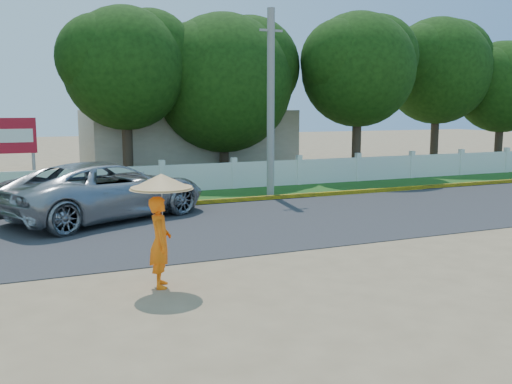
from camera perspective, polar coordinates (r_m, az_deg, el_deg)
ground at (r=12.21m, az=3.76°, el=-7.31°), size 120.00×120.00×0.00m
road at (r=16.23m, az=-3.52°, el=-3.32°), size 60.00×7.00×0.02m
grass_verge at (r=21.16m, az=-8.37°, el=-0.63°), size 60.00×3.50×0.03m
curb at (r=19.54m, az=-7.07°, el=-1.16°), size 40.00×0.18×0.16m
fence at (r=22.48m, az=-9.37°, el=1.25°), size 40.00×0.10×1.10m
building_near at (r=29.71m, az=-7.00°, el=5.05°), size 10.00×6.00×3.20m
utility_pole at (r=21.34m, az=1.48°, el=8.78°), size 0.28×0.28×6.89m
vehicle at (r=17.66m, az=-14.69°, el=0.19°), size 6.86×5.21×1.73m
monk_with_parasol at (r=10.60m, az=-9.50°, el=-2.15°), size 1.17×1.17×2.12m
billboard at (r=22.78m, az=-24.22°, el=4.74°), size 2.50×0.13×2.95m
tree_row at (r=26.24m, az=-4.04°, el=11.69°), size 38.24×7.93×8.18m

